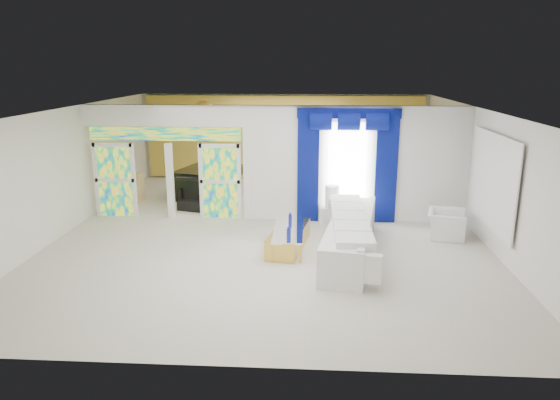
# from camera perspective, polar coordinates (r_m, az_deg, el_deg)

# --- Properties ---
(floor) EXTENTS (12.00, 12.00, 0.00)m
(floor) POSITION_cam_1_polar(r_m,az_deg,el_deg) (12.85, -1.01, -3.35)
(floor) COLOR #B7AF9E
(floor) RESTS_ON ground
(dividing_wall) EXTENTS (5.70, 0.18, 3.00)m
(dividing_wall) POSITION_cam_1_polar(r_m,az_deg,el_deg) (13.45, 8.49, 3.93)
(dividing_wall) COLOR white
(dividing_wall) RESTS_ON ground
(dividing_header) EXTENTS (4.30, 0.18, 0.55)m
(dividing_header) POSITION_cam_1_polar(r_m,az_deg,el_deg) (13.77, -12.79, 9.13)
(dividing_header) COLOR white
(dividing_header) RESTS_ON dividing_wall
(stained_panel_left) EXTENTS (0.95, 0.04, 2.00)m
(stained_panel_left) POSITION_cam_1_polar(r_m,az_deg,el_deg) (14.49, -17.82, 2.13)
(stained_panel_left) COLOR #994C3F
(stained_panel_left) RESTS_ON ground
(stained_panel_right) EXTENTS (0.95, 0.04, 2.00)m
(stained_panel_right) POSITION_cam_1_polar(r_m,az_deg,el_deg) (13.72, -6.65, 2.07)
(stained_panel_right) COLOR #994C3F
(stained_panel_right) RESTS_ON ground
(stained_transom) EXTENTS (4.00, 0.05, 0.35)m
(stained_transom) POSITION_cam_1_polar(r_m,az_deg,el_deg) (13.82, -12.68, 7.17)
(stained_transom) COLOR #994C3F
(stained_transom) RESTS_ON dividing_header
(window_pane) EXTENTS (1.00, 0.02, 2.30)m
(window_pane) POSITION_cam_1_polar(r_m,az_deg,el_deg) (13.35, 7.44, 3.66)
(window_pane) COLOR white
(window_pane) RESTS_ON dividing_wall
(blue_drape_left) EXTENTS (0.55, 0.10, 2.80)m
(blue_drape_left) POSITION_cam_1_polar(r_m,az_deg,el_deg) (13.29, 3.13, 3.50)
(blue_drape_left) COLOR #031449
(blue_drape_left) RESTS_ON ground
(blue_drape_right) EXTENTS (0.55, 0.10, 2.80)m
(blue_drape_right) POSITION_cam_1_polar(r_m,az_deg,el_deg) (13.43, 11.71, 3.33)
(blue_drape_right) COLOR #031449
(blue_drape_right) RESTS_ON ground
(blue_pelmet) EXTENTS (2.60, 0.12, 0.25)m
(blue_pelmet) POSITION_cam_1_polar(r_m,az_deg,el_deg) (13.12, 7.66, 9.51)
(blue_pelmet) COLOR #031449
(blue_pelmet) RESTS_ON dividing_wall
(wall_mirror) EXTENTS (0.04, 2.70, 1.90)m
(wall_mirror) POSITION_cam_1_polar(r_m,az_deg,el_deg) (12.10, 22.58, 1.96)
(wall_mirror) COLOR white
(wall_mirror) RESTS_ON ground
(gold_curtains) EXTENTS (9.70, 0.12, 2.90)m
(gold_curtains) POSITION_cam_1_polar(r_m,az_deg,el_deg) (18.26, 0.43, 6.96)
(gold_curtains) COLOR #B38E2B
(gold_curtains) RESTS_ON ground
(white_sofa) EXTENTS (1.49, 4.08, 0.76)m
(white_sofa) POSITION_cam_1_polar(r_m,az_deg,el_deg) (11.27, 7.79, -4.09)
(white_sofa) COLOR white
(white_sofa) RESTS_ON ground
(coffee_table) EXTENTS (0.95, 2.02, 0.43)m
(coffee_table) POSITION_cam_1_polar(r_m,az_deg,el_deg) (11.59, 0.96, -4.28)
(coffee_table) COLOR gold
(coffee_table) RESTS_ON ground
(console_table) EXTENTS (1.26, 0.46, 0.42)m
(console_table) POSITION_cam_1_polar(r_m,az_deg,el_deg) (13.45, 7.03, -1.69)
(console_table) COLOR silver
(console_table) RESTS_ON ground
(table_lamp) EXTENTS (0.36, 0.36, 0.58)m
(table_lamp) POSITION_cam_1_polar(r_m,az_deg,el_deg) (13.31, 5.80, 0.38)
(table_lamp) COLOR white
(table_lamp) RESTS_ON console_table
(armchair) EXTENTS (1.07, 1.16, 0.64)m
(armchair) POSITION_cam_1_polar(r_m,az_deg,el_deg) (12.89, 17.96, -2.55)
(armchair) COLOR white
(armchair) RESTS_ON ground
(grand_piano) EXTENTS (1.75, 2.04, 0.88)m
(grand_piano) POSITION_cam_1_polar(r_m,az_deg,el_deg) (16.15, -8.43, 1.92)
(grand_piano) COLOR black
(grand_piano) RESTS_ON ground
(piano_bench) EXTENTS (0.89, 0.54, 0.28)m
(piano_bench) POSITION_cam_1_polar(r_m,az_deg,el_deg) (14.71, -9.64, -0.63)
(piano_bench) COLOR black
(piano_bench) RESTS_ON ground
(tv_console) EXTENTS (0.61, 0.56, 0.85)m
(tv_console) POSITION_cam_1_polar(r_m,az_deg,el_deg) (16.00, -16.07, 1.32)
(tv_console) COLOR tan
(tv_console) RESTS_ON ground
(chandelier) EXTENTS (0.60, 0.60, 0.60)m
(chandelier) POSITION_cam_1_polar(r_m,az_deg,el_deg) (15.96, -8.46, 9.81)
(chandelier) COLOR gold
(chandelier) RESTS_ON ceiling
(decanters) EXTENTS (0.14, 1.23, 0.19)m
(decanters) POSITION_cam_1_polar(r_m,az_deg,el_deg) (11.31, 0.96, -3.16)
(decanters) COLOR #161798
(decanters) RESTS_ON coffee_table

